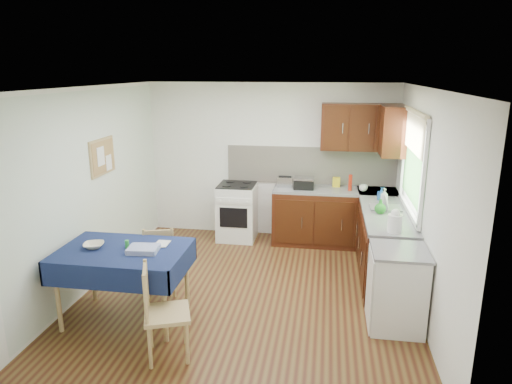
% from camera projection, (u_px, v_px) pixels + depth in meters
% --- Properties ---
extents(floor, '(4.20, 4.20, 0.00)m').
position_uv_depth(floor, '(249.00, 291.00, 5.74)').
color(floor, '#452012').
rests_on(floor, ground).
extents(ceiling, '(4.00, 4.20, 0.02)m').
position_uv_depth(ceiling, '(248.00, 87.00, 5.09)').
color(ceiling, white).
rests_on(ceiling, wall_back).
extents(wall_back, '(4.00, 0.02, 2.50)m').
position_uv_depth(wall_back, '(270.00, 161.00, 7.42)').
color(wall_back, white).
rests_on(wall_back, ground).
extents(wall_front, '(4.00, 0.02, 2.50)m').
position_uv_depth(wall_front, '(200.00, 269.00, 3.41)').
color(wall_front, white).
rests_on(wall_front, ground).
extents(wall_left, '(0.02, 4.20, 2.50)m').
position_uv_depth(wall_left, '(91.00, 188.00, 5.71)').
color(wall_left, silver).
rests_on(wall_left, ground).
extents(wall_right, '(0.02, 4.20, 2.50)m').
position_uv_depth(wall_right, '(424.00, 203.00, 5.11)').
color(wall_right, white).
rests_on(wall_right, ground).
extents(base_cabinets, '(1.90, 2.30, 0.86)m').
position_uv_depth(base_cabinets, '(355.00, 230.00, 6.62)').
color(base_cabinets, black).
rests_on(base_cabinets, ground).
extents(worktop_back, '(1.90, 0.60, 0.04)m').
position_uv_depth(worktop_back, '(335.00, 190.00, 7.07)').
color(worktop_back, gray).
rests_on(worktop_back, base_cabinets).
extents(worktop_right, '(0.60, 1.70, 0.04)m').
position_uv_depth(worktop_right, '(387.00, 215.00, 5.87)').
color(worktop_right, gray).
rests_on(worktop_right, base_cabinets).
extents(worktop_corner, '(0.60, 0.60, 0.04)m').
position_uv_depth(worktop_corner, '(378.00, 192.00, 6.97)').
color(worktop_corner, gray).
rests_on(worktop_corner, base_cabinets).
extents(splashback, '(2.70, 0.02, 0.60)m').
position_uv_depth(splashback, '(310.00, 165.00, 7.32)').
color(splashback, beige).
rests_on(splashback, wall_back).
extents(upper_cabinets, '(1.20, 0.85, 0.70)m').
position_uv_depth(upper_cabinets, '(370.00, 128.00, 6.74)').
color(upper_cabinets, black).
rests_on(upper_cabinets, wall_back).
extents(stove, '(0.60, 0.61, 0.92)m').
position_uv_depth(stove, '(237.00, 211.00, 7.41)').
color(stove, white).
rests_on(stove, ground).
extents(window, '(0.04, 1.48, 1.26)m').
position_uv_depth(window, '(413.00, 156.00, 5.68)').
color(window, '#255121').
rests_on(window, wall_right).
extents(fridge, '(0.58, 0.60, 0.89)m').
position_uv_depth(fridge, '(397.00, 289.00, 4.84)').
color(fridge, white).
rests_on(fridge, ground).
extents(corkboard, '(0.04, 0.62, 0.47)m').
position_uv_depth(corkboard, '(102.00, 157.00, 5.91)').
color(corkboard, tan).
rests_on(corkboard, wall_left).
extents(dining_table, '(1.37, 0.92, 0.83)m').
position_uv_depth(dining_table, '(123.00, 258.00, 4.92)').
color(dining_table, '#0E173B').
rests_on(dining_table, ground).
extents(chair_far, '(0.49, 0.49, 0.90)m').
position_uv_depth(chair_far, '(160.00, 258.00, 5.55)').
color(chair_far, tan).
rests_on(chair_far, ground).
extents(chair_near, '(0.54, 0.54, 0.95)m').
position_uv_depth(chair_near, '(162.00, 309.00, 4.31)').
color(chair_near, tan).
rests_on(chair_near, ground).
extents(toaster, '(0.24, 0.15, 0.18)m').
position_uv_depth(toaster, '(285.00, 182.00, 7.16)').
color(toaster, '#AEAEB3').
rests_on(toaster, worktop_back).
extents(sandwich_press, '(0.31, 0.27, 0.18)m').
position_uv_depth(sandwich_press, '(304.00, 183.00, 7.08)').
color(sandwich_press, black).
rests_on(sandwich_press, worktop_back).
extents(sauce_bottle, '(0.06, 0.06, 0.25)m').
position_uv_depth(sauce_bottle, '(350.00, 183.00, 6.95)').
color(sauce_bottle, red).
rests_on(sauce_bottle, worktop_back).
extents(yellow_packet, '(0.12, 0.09, 0.15)m').
position_uv_depth(yellow_packet, '(336.00, 182.00, 7.17)').
color(yellow_packet, yellow).
rests_on(yellow_packet, worktop_back).
extents(dish_rack, '(0.41, 0.31, 0.19)m').
position_uv_depth(dish_rack, '(386.00, 207.00, 6.08)').
color(dish_rack, gray).
rests_on(dish_rack, worktop_right).
extents(kettle, '(0.16, 0.16, 0.28)m').
position_uv_depth(kettle, '(395.00, 222.00, 5.17)').
color(kettle, white).
rests_on(kettle, worktop_right).
extents(cup, '(0.14, 0.14, 0.10)m').
position_uv_depth(cup, '(363.00, 188.00, 6.92)').
color(cup, white).
rests_on(cup, worktop_back).
extents(soap_bottle_a, '(0.12, 0.12, 0.27)m').
position_uv_depth(soap_bottle_a, '(384.00, 198.00, 6.07)').
color(soap_bottle_a, white).
rests_on(soap_bottle_a, worktop_right).
extents(soap_bottle_b, '(0.11, 0.11, 0.18)m').
position_uv_depth(soap_bottle_b, '(381.00, 194.00, 6.44)').
color(soap_bottle_b, '#1B4EA0').
rests_on(soap_bottle_b, worktop_right).
extents(soap_bottle_c, '(0.21, 0.21, 0.19)m').
position_uv_depth(soap_bottle_c, '(380.00, 206.00, 5.85)').
color(soap_bottle_c, '#238124').
rests_on(soap_bottle_c, worktop_right).
extents(plate_bowl, '(0.27, 0.27, 0.05)m').
position_uv_depth(plate_bowl, '(94.00, 245.00, 4.93)').
color(plate_bowl, beige).
rests_on(plate_bowl, dining_table).
extents(book, '(0.15, 0.21, 0.02)m').
position_uv_depth(book, '(156.00, 244.00, 5.03)').
color(book, white).
rests_on(book, dining_table).
extents(spice_jar, '(0.04, 0.04, 0.09)m').
position_uv_depth(spice_jar, '(127.00, 244.00, 4.91)').
color(spice_jar, green).
rests_on(spice_jar, dining_table).
extents(tea_towel, '(0.33, 0.27, 0.06)m').
position_uv_depth(tea_towel, '(143.00, 249.00, 4.82)').
color(tea_towel, '#294299').
rests_on(tea_towel, dining_table).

